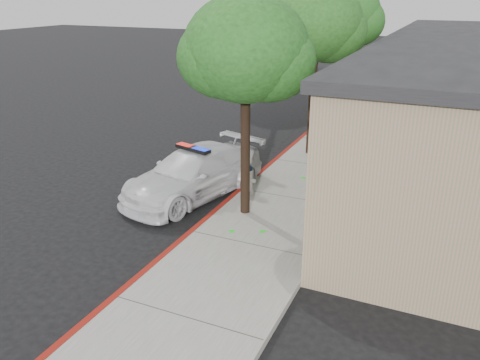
% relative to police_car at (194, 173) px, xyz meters
% --- Properties ---
extents(ground, '(120.00, 120.00, 0.00)m').
position_rel_police_car_xyz_m(ground, '(1.14, -2.30, -0.70)').
color(ground, black).
rests_on(ground, ground).
extents(sidewalk, '(3.20, 60.00, 0.15)m').
position_rel_police_car_xyz_m(sidewalk, '(2.74, 0.70, -0.63)').
color(sidewalk, gray).
rests_on(sidewalk, ground).
extents(red_curb, '(0.14, 60.00, 0.16)m').
position_rel_police_car_xyz_m(red_curb, '(1.20, 0.70, -0.62)').
color(red_curb, maroon).
rests_on(red_curb, ground).
extents(police_car, '(3.17, 5.17, 1.52)m').
position_rel_police_car_xyz_m(police_car, '(0.00, 0.00, 0.00)').
color(police_car, silver).
rests_on(police_car, ground).
extents(fire_hydrant, '(0.50, 0.44, 0.89)m').
position_rel_police_car_xyz_m(fire_hydrant, '(1.49, 0.50, -0.11)').
color(fire_hydrant, white).
rests_on(fire_hydrant, sidewalk).
extents(street_tree_near, '(3.28, 3.02, 5.54)m').
position_rel_police_car_xyz_m(street_tree_near, '(1.97, -0.73, 3.58)').
color(street_tree_near, black).
rests_on(street_tree_near, sidewalk).
extents(street_tree_mid, '(3.29, 3.08, 5.87)m').
position_rel_police_car_xyz_m(street_tree_mid, '(2.08, 4.92, 3.87)').
color(street_tree_mid, black).
rests_on(street_tree_mid, sidewalk).
extents(street_tree_far, '(3.45, 3.19, 6.03)m').
position_rel_police_car_xyz_m(street_tree_far, '(1.87, 9.38, 3.98)').
color(street_tree_far, black).
rests_on(street_tree_far, sidewalk).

